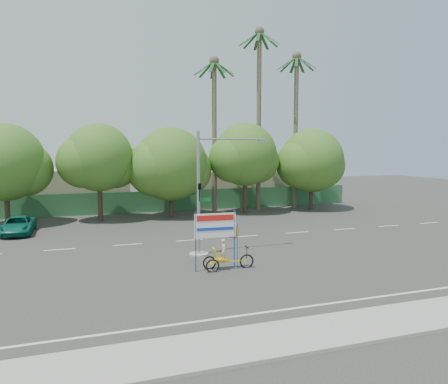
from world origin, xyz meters
name	(u,v)px	position (x,y,z in m)	size (l,w,h in m)	color
ground	(269,269)	(0.00, 0.00, 0.00)	(120.00, 120.00, 0.00)	#33302D
sidewalk_near	(363,325)	(0.00, -7.50, 0.06)	(50.00, 2.40, 0.12)	gray
fence	(173,201)	(0.00, 21.50, 1.00)	(38.00, 0.08, 2.00)	#336B3D
building_left	(63,189)	(-10.00, 26.00, 2.00)	(12.00, 8.00, 4.00)	#B8AE92
building_right	(235,186)	(8.00, 26.00, 1.80)	(14.00, 8.00, 3.60)	#B8AE92
tree_far_left	(4,165)	(-14.05, 18.00, 4.76)	(7.14, 6.00, 7.96)	#473828
tree_left	(98,160)	(-7.05, 18.00, 5.06)	(6.66, 5.60, 8.07)	#473828
tree_center	(170,166)	(-1.05, 18.00, 4.47)	(7.62, 6.40, 7.85)	#473828
tree_right	(245,157)	(5.95, 18.00, 5.24)	(6.90, 5.80, 8.36)	#473828
tree_far_right	(311,162)	(12.95, 18.00, 4.64)	(7.38, 6.20, 7.94)	#473828
palm_tall	(259,102)	(8.00, 19.50, 10.46)	(3.73, 3.79, 17.45)	#70604C
palm_mid	(296,114)	(12.00, 19.50, 9.40)	(3.73, 3.79, 15.45)	#70604C
palm_short	(214,118)	(3.50, 19.50, 8.86)	(3.73, 3.79, 14.45)	#70604C
traffic_signal	(204,204)	(-2.20, 3.98, 2.92)	(4.72, 1.10, 7.00)	gray
trike_billboard	(221,246)	(-2.29, 0.72, 1.21)	(3.06, 0.73, 3.01)	black
pickup_truck	(18,225)	(-12.87, 14.02, 0.62)	(2.05, 4.44, 1.23)	#0E6556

